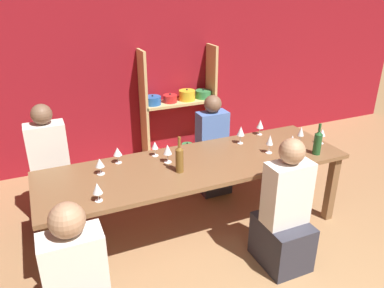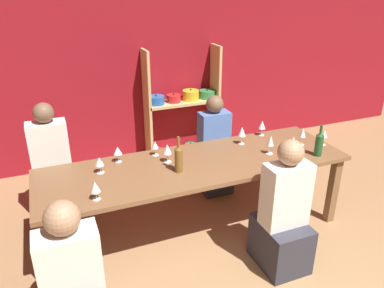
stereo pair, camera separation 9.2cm
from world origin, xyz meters
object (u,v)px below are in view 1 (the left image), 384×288
object	(u,v)px
wine_glass_white_c	(118,152)
person_far_a	(212,155)
wine_glass_red_a	(270,140)
wine_glass_red_b	(100,163)
wine_glass_white_d	(241,131)
person_far_b	(53,181)
wine_glass_white_a	(292,140)
wine_glass_white_b	(97,189)
wine_glass_red_d	(168,150)
wine_glass_red_g	(301,132)
wine_bottle_dark	(179,158)
wine_glass_red_f	(322,133)
wine_bottle_green	(318,142)
shelf_unit	(180,114)
person_near_a	(284,220)
wine_glass_red_c	(155,146)
wine_glass_red_e	(260,124)
dining_table	(196,170)

from	to	relation	value
wine_glass_white_c	person_far_a	distance (m)	1.32
wine_glass_red_a	wine_glass_red_b	size ratio (longest dim) A/B	1.27
wine_glass_white_d	person_far_b	bearing A→B (deg)	164.38
wine_glass_white_a	person_far_a	bearing A→B (deg)	117.21
wine_glass_white_b	wine_glass_red_d	size ratio (longest dim) A/B	0.86
wine_glass_red_g	wine_glass_white_d	distance (m)	0.61
wine_bottle_dark	wine_glass_white_b	size ratio (longest dim) A/B	2.14
wine_glass_red_a	wine_glass_white_c	distance (m)	1.45
wine_bottle_dark	wine_glass_red_d	size ratio (longest dim) A/B	1.85
wine_glass_white_a	person_far_a	xyz separation A→B (m)	(-0.44, 0.85, -0.45)
wine_glass_white_b	wine_glass_red_f	xyz separation A→B (m)	(2.32, 0.18, 0.01)
wine_bottle_green	wine_glass_red_d	bearing A→B (deg)	163.51
wine_glass_red_g	wine_glass_white_b	bearing A→B (deg)	-172.86
shelf_unit	wine_glass_white_c	size ratio (longest dim) A/B	9.83
person_far_b	wine_bottle_dark	bearing A→B (deg)	140.83
wine_glass_red_b	shelf_unit	bearing A→B (deg)	49.00
wine_glass_red_b	person_near_a	distance (m)	1.65
wine_bottle_green	wine_glass_red_f	distance (m)	0.28
wine_glass_red_c	wine_glass_red_a	bearing A→B (deg)	-20.29
wine_glass_white_a	wine_glass_red_d	distance (m)	1.22
wine_glass_white_c	person_near_a	distance (m)	1.59
wine_bottle_dark	person_far_b	bearing A→B (deg)	140.83
wine_bottle_dark	wine_glass_red_f	bearing A→B (deg)	-0.38
shelf_unit	wine_glass_white_a	size ratio (longest dim) A/B	8.68
wine_glass_red_g	wine_glass_white_d	bearing A→B (deg)	155.61
wine_glass_red_c	wine_glass_white_d	world-z (taller)	wine_glass_white_d
wine_bottle_green	wine_glass_red_b	distance (m)	2.04
shelf_unit	wine_glass_white_b	world-z (taller)	shelf_unit
wine_glass_red_b	wine_glass_red_f	bearing A→B (deg)	-6.39
wine_glass_red_b	wine_glass_red_e	size ratio (longest dim) A/B	0.88
dining_table	wine_glass_red_f	world-z (taller)	wine_glass_red_f
wine_glass_red_f	person_far_a	size ratio (longest dim) A/B	0.14
wine_bottle_green	wine_glass_white_c	xyz separation A→B (m)	(-1.81, 0.58, -0.01)
wine_glass_white_a	wine_glass_white_c	bearing A→B (deg)	164.57
wine_glass_white_d	person_far_b	xyz separation A→B (m)	(-1.84, 0.51, -0.42)
wine_glass_red_b	wine_glass_red_e	bearing A→B (deg)	6.86
wine_glass_red_b	person_far_b	world-z (taller)	person_far_b
dining_table	wine_glass_white_a	size ratio (longest dim) A/B	16.44
shelf_unit	wine_glass_red_c	world-z (taller)	shelf_unit
wine_bottle_dark	wine_glass_red_g	bearing A→B (deg)	3.10
wine_glass_red_g	wine_glass_red_c	bearing A→B (deg)	167.51
dining_table	wine_glass_red_d	size ratio (longest dim) A/B	16.00
wine_bottle_green	wine_glass_red_e	distance (m)	0.68
wine_glass_red_b	person_near_a	size ratio (longest dim) A/B	0.13
person_near_a	person_far_b	distance (m)	2.27
shelf_unit	wine_glass_red_a	distance (m)	1.86
wine_bottle_dark	wine_glass_white_c	bearing A→B (deg)	139.32
wine_glass_white_a	wine_glass_red_a	bearing A→B (deg)	162.13
wine_bottle_dark	wine_glass_red_a	size ratio (longest dim) A/B	1.76
wine_glass_red_a	wine_glass_red_d	distance (m)	1.00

